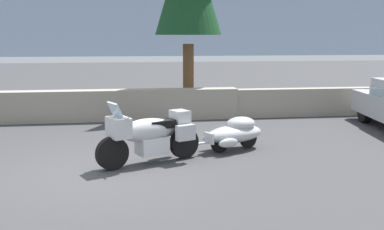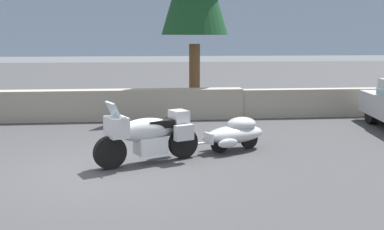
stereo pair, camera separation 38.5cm
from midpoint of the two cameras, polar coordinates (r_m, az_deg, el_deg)
ground_plane at (r=9.09m, az=-12.36°, el=-7.03°), size 80.00×80.00×0.00m
stone_guard_wall at (r=14.59m, az=-11.30°, el=1.15°), size 24.00×0.60×0.96m
distant_ridgeline at (r=104.56m, az=-8.70°, el=12.46°), size 240.00×80.00×16.00m
touring_motorcycle at (r=9.43m, az=-6.47°, el=-2.37°), size 2.16×1.30×1.33m
car_shaped_trailer at (r=10.60m, az=4.29°, el=-2.17°), size 2.15×1.25×0.76m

